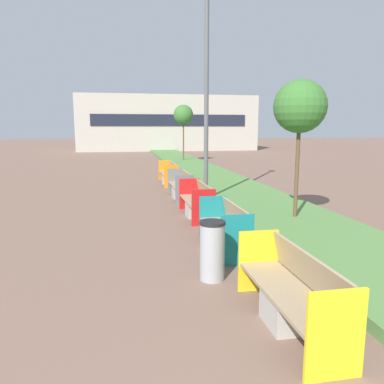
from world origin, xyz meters
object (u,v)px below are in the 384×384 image
street_lamp_post (207,50)px  sapling_tree_far (183,115)px  litter_bin (212,250)px  bench_teal_frame (225,232)px  bench_grey_frame (181,188)px  sapling_tree_near (300,107)px  bench_orange_frame (169,175)px  bench_red_frame (197,204)px  bench_yellow_frame (291,297)px

street_lamp_post → sapling_tree_far: (1.75, 15.38, -1.42)m
litter_bin → street_lamp_post: (1.24, 6.04, 4.32)m
bench_teal_frame → bench_grey_frame: bearing=90.0°
bench_teal_frame → sapling_tree_near: size_ratio=0.52×
litter_bin → sapling_tree_near: sapling_tree_near is taller
bench_grey_frame → bench_teal_frame: bearing=-90.0°
street_lamp_post → sapling_tree_near: street_lamp_post is taller
bench_teal_frame → bench_orange_frame: same height
bench_grey_frame → sapling_tree_near: bearing=-60.2°
sapling_tree_near → litter_bin: bearing=-133.0°
bench_teal_frame → street_lamp_post: (0.61, 4.57, 4.45)m
bench_red_frame → bench_orange_frame: (0.00, 6.48, 0.01)m
bench_orange_frame → litter_bin: size_ratio=2.51×
bench_red_frame → sapling_tree_near: bearing=-26.9°
bench_yellow_frame → bench_grey_frame: bearing=90.0°
bench_yellow_frame → litter_bin: litter_bin is taller
bench_grey_frame → sapling_tree_near: (2.36, -4.13, 2.60)m
bench_red_frame → sapling_tree_near: sapling_tree_near is taller
bench_grey_frame → sapling_tree_far: bearing=80.5°
sapling_tree_near → street_lamp_post: bearing=121.7°
bench_red_frame → bench_orange_frame: bearing=90.0°
bench_teal_frame → litter_bin: (-0.62, -1.46, 0.13)m
sapling_tree_far → litter_bin: bearing=-97.9°
bench_orange_frame → street_lamp_post: size_ratio=0.28×
bench_red_frame → bench_orange_frame: size_ratio=0.86×
bench_yellow_frame → sapling_tree_far: 23.32m
bench_grey_frame → litter_bin: 7.35m
bench_orange_frame → street_lamp_post: bearing=-82.8°
bench_grey_frame → street_lamp_post: (0.61, -1.29, 4.45)m
bench_yellow_frame → street_lamp_post: 8.85m
bench_red_frame → litter_bin: size_ratio=2.16×
bench_grey_frame → bench_orange_frame: size_ratio=0.84×
bench_red_frame → bench_grey_frame: size_ratio=1.02×
litter_bin → bench_red_frame: bearing=81.9°
sapling_tree_far → bench_orange_frame: bearing=-102.6°
bench_teal_frame → bench_red_frame: (0.00, 2.94, 0.01)m
bench_grey_frame → bench_yellow_frame: bearing=-90.0°
bench_red_frame → sapling_tree_far: sapling_tree_far is taller
bench_orange_frame → sapling_tree_far: bearing=77.4°
bench_grey_frame → sapling_tree_far: size_ratio=0.50×
bench_yellow_frame → bench_orange_frame: 12.47m
bench_teal_frame → sapling_tree_far: bearing=83.2°
bench_orange_frame → litter_bin: bearing=-93.3°
bench_red_frame → bench_grey_frame: 2.93m
street_lamp_post → sapling_tree_near: bearing=-58.3°
street_lamp_post → bench_yellow_frame: bearing=-94.6°
bench_orange_frame → sapling_tree_near: bearing=-72.9°
bench_teal_frame → bench_orange_frame: (0.01, 9.42, 0.02)m
sapling_tree_near → sapling_tree_far: 18.22m
bench_orange_frame → bench_red_frame: bearing=-90.0°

